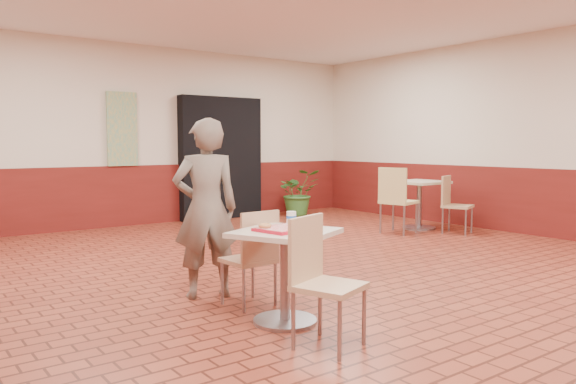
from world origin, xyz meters
TOP-DOWN VIEW (x-y plane):
  - room_shell at (0.00, 0.00)m, footprint 8.01×10.01m
  - wainscot_band at (0.00, 0.00)m, footprint 8.00×10.00m
  - corridor_doorway at (1.20, 4.88)m, footprint 1.60×0.22m
  - promo_poster at (-0.60, 4.94)m, footprint 0.50×0.03m
  - main_table at (-1.42, -0.65)m, footprint 0.68×0.68m
  - chair_main_front at (-1.52, -1.17)m, footprint 0.52×0.52m
  - chair_main_back at (-1.39, -0.15)m, footprint 0.40×0.40m
  - customer at (-1.55, 0.35)m, footprint 0.67×0.54m
  - serving_tray at (-1.42, -0.65)m, footprint 0.41×0.32m
  - ring_donut at (-1.56, -0.58)m, footprint 0.12×0.12m
  - long_john_donut at (-1.33, -0.72)m, footprint 0.16×0.09m
  - paper_cup at (-1.28, -0.54)m, footprint 0.08×0.08m
  - second_table at (3.13, 1.89)m, footprint 0.73×0.73m
  - chair_second_left at (2.45, 1.77)m, footprint 0.56×0.56m
  - chair_second_front at (3.20, 1.30)m, footprint 0.52×0.52m
  - potted_plant at (2.58, 4.36)m, footprint 0.98×0.91m

SIDE VIEW (x-z plane):
  - potted_plant at x=2.58m, z-range 0.00..0.88m
  - chair_main_back at x=-1.39m, z-range 0.05..0.86m
  - main_table at x=-1.42m, z-range 0.12..0.84m
  - chair_second_front at x=3.20m, z-range 0.05..0.92m
  - chair_main_front at x=-1.52m, z-range 0.05..0.93m
  - wainscot_band at x=0.00m, z-range 0.00..1.00m
  - second_table at x=3.13m, z-range 0.13..0.90m
  - chair_second_left at x=2.45m, z-range 0.06..1.07m
  - serving_tray at x=-1.42m, z-range 0.71..0.74m
  - ring_donut at x=-1.56m, z-range 0.74..0.77m
  - long_john_donut at x=-1.33m, z-range 0.74..0.78m
  - paper_cup at x=-1.28m, z-range 0.74..0.84m
  - customer at x=-1.55m, z-range 0.00..1.59m
  - corridor_doorway at x=1.20m, z-range 0.00..2.20m
  - room_shell at x=0.00m, z-range 0.00..3.00m
  - promo_poster at x=-0.60m, z-range 1.00..2.20m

